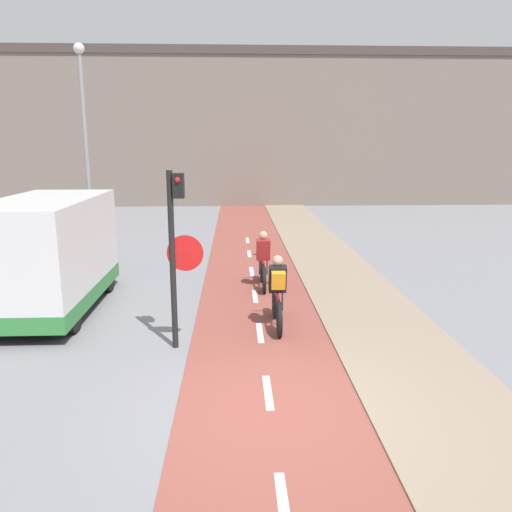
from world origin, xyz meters
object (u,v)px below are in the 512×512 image
traffic_light_pole (176,241)px  cyclist_near (277,294)px  cyclist_far (263,263)px  van (49,257)px  street_lamp_far (85,129)px

traffic_light_pole → cyclist_near: traffic_light_pole is taller
cyclist_far → van: van is taller
traffic_light_pole → van: traffic_light_pole is taller
traffic_light_pole → cyclist_far: (1.81, 3.96, -1.37)m
cyclist_far → van: (-4.98, -1.64, 0.60)m
traffic_light_pole → cyclist_far: size_ratio=1.82×
street_lamp_far → cyclist_near: bearing=-52.9°
street_lamp_far → van: street_lamp_far is taller
cyclist_far → van: 5.28m
cyclist_near → traffic_light_pole: bearing=-153.4°
traffic_light_pole → street_lamp_far: (-4.04, 8.88, 2.24)m
street_lamp_far → van: bearing=-82.5°
traffic_light_pole → cyclist_far: 4.57m
traffic_light_pole → van: size_ratio=0.74×
cyclist_far → traffic_light_pole: bearing=-114.5°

